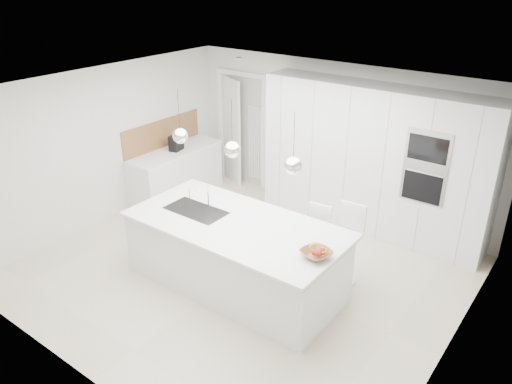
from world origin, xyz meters
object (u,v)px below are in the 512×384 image
Objects in this scene: bar_stool_left at (314,243)px; island_base at (235,256)px; fruit_bowl at (316,254)px; espresso_machine at (176,143)px; bar_stool_right at (346,246)px.

island_base is at bearing -136.50° from bar_stool_left.
fruit_bowl is 1.25× the size of espresso_machine.
island_base is 1.32m from fruit_bowl.
fruit_bowl is 4.06m from espresso_machine.
island_base is at bearing -144.49° from bar_stool_right.
espresso_machine is 3.73m from bar_stool_right.
bar_stool_left reaches higher than fruit_bowl.
island_base is 1.45m from bar_stool_right.
bar_stool_right reaches higher than island_base.
island_base is 10.42× the size of espresso_machine.
island_base is 2.55× the size of bar_stool_right.
bar_stool_left reaches higher than island_base.
island_base is at bearing -42.22° from espresso_machine.
espresso_machine is (-2.53, 1.52, 0.60)m from island_base.
espresso_machine reaches higher than fruit_bowl.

